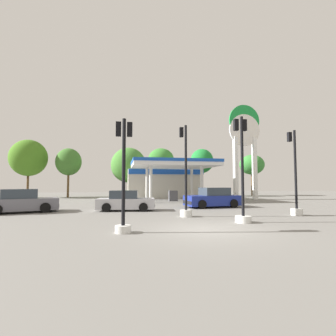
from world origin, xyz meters
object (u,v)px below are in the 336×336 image
(car_1, at_px, (126,201))
(tree_1, at_px, (69,162))
(car_0, at_px, (213,198))
(traffic_signal_2, at_px, (295,190))
(tree_3, at_px, (161,160))
(tree_4, at_px, (202,161))
(traffic_signal_1, at_px, (185,190))
(tree_2, at_px, (129,165))
(traffic_signal_0, at_px, (124,184))
(station_pole_sign, at_px, (245,140))
(tree_5, at_px, (252,165))
(car_2, at_px, (22,202))
(traffic_signal_3, at_px, (242,186))
(tree_0, at_px, (29,158))

(car_1, height_order, tree_1, tree_1)
(car_0, height_order, traffic_signal_2, traffic_signal_2)
(car_0, relative_size, tree_3, 0.65)
(tree_4, bearing_deg, traffic_signal_1, -110.67)
(tree_2, distance_m, tree_4, 10.74)
(car_0, distance_m, traffic_signal_0, 11.48)
(station_pole_sign, height_order, tree_4, station_pole_sign)
(tree_4, distance_m, tree_5, 8.17)
(car_0, xyz_separation_m, traffic_signal_0, (-7.05, -8.99, 1.17))
(traffic_signal_2, bearing_deg, station_pole_sign, 73.61)
(car_0, xyz_separation_m, car_1, (-6.81, -1.16, -0.07))
(tree_5, bearing_deg, car_1, -137.57)
(car_2, bearing_deg, station_pole_sign, 24.26)
(traffic_signal_0, bearing_deg, tree_5, 52.45)
(traffic_signal_3, bearing_deg, traffic_signal_2, 23.42)
(car_2, xyz_separation_m, tree_0, (-5.74, 17.83, 4.53))
(car_2, distance_m, tree_0, 19.27)
(traffic_signal_3, bearing_deg, traffic_signal_0, -165.65)
(traffic_signal_0, xyz_separation_m, tree_2, (0.85, 24.47, 2.47))
(traffic_signal_2, xyz_separation_m, tree_2, (-9.22, 21.12, 2.85))
(traffic_signal_3, height_order, tree_3, tree_3)
(car_1, bearing_deg, tree_5, 42.43)
(traffic_signal_0, relative_size, traffic_signal_1, 0.84)
(tree_0, xyz_separation_m, tree_2, (13.00, -1.28, -0.88))
(car_2, distance_m, traffic_signal_0, 10.25)
(car_0, bearing_deg, tree_1, 130.75)
(car_2, relative_size, tree_2, 0.68)
(car_1, bearing_deg, station_pole_sign, 33.91)
(tree_0, height_order, tree_2, tree_0)
(car_2, xyz_separation_m, tree_3, (12.02, 18.43, 4.66))
(station_pole_sign, distance_m, traffic_signal_3, 18.59)
(traffic_signal_1, height_order, tree_2, tree_2)
(tree_2, bearing_deg, tree_3, 21.49)
(traffic_signal_0, bearing_deg, car_2, 128.98)
(car_2, height_order, traffic_signal_0, traffic_signal_0)
(car_0, xyz_separation_m, car_2, (-13.45, -1.07, -0.01))
(traffic_signal_3, distance_m, tree_5, 28.05)
(station_pole_sign, distance_m, tree_2, 15.39)
(car_0, xyz_separation_m, tree_3, (-1.43, 17.36, 4.65))
(station_pole_sign, distance_m, tree_1, 22.83)
(car_1, relative_size, tree_3, 0.58)
(traffic_signal_3, height_order, tree_1, tree_1)
(traffic_signal_1, distance_m, tree_0, 27.05)
(traffic_signal_0, relative_size, tree_3, 0.63)
(traffic_signal_0, bearing_deg, traffic_signal_1, 48.74)
(traffic_signal_1, xyz_separation_m, tree_3, (2.09, 22.33, 3.84))
(tree_1, bearing_deg, car_2, -87.88)
(car_1, height_order, tree_2, tree_2)
(traffic_signal_0, bearing_deg, tree_3, 77.97)
(car_0, xyz_separation_m, tree_4, (4.49, 16.27, 4.43))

